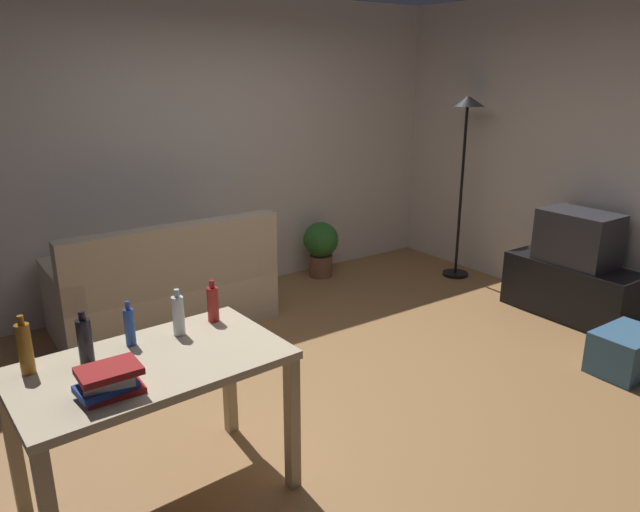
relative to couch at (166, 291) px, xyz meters
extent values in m
cube|color=#9E7042|center=(0.68, -1.59, -0.32)|extent=(5.20, 4.40, 0.02)
cube|color=silver|center=(0.68, 0.61, 1.04)|extent=(5.20, 0.10, 2.70)
cube|color=beige|center=(3.28, -1.59, 1.04)|extent=(0.10, 4.40, 2.70)
cube|color=beige|center=(0.00, 0.06, -0.11)|extent=(1.70, 0.84, 0.40)
cube|color=#C0AD91|center=(0.00, -0.28, 0.35)|extent=(1.70, 0.16, 0.52)
cube|color=#C8B597|center=(0.77, 0.06, 0.20)|extent=(0.16, 0.84, 0.22)
cube|color=#C8B597|center=(-0.77, 0.06, 0.20)|extent=(0.16, 0.84, 0.22)
cube|color=black|center=(2.93, -1.77, -0.07)|extent=(0.44, 1.10, 0.48)
cube|color=#2D2D33|center=(2.93, -1.77, 0.39)|extent=(0.40, 0.60, 0.44)
cube|color=black|center=(3.13, -1.77, 0.39)|extent=(0.01, 0.52, 0.36)
cylinder|color=black|center=(2.93, -0.48, -0.29)|extent=(0.26, 0.26, 0.03)
cylinder|color=black|center=(2.93, -0.48, 0.56)|extent=(0.03, 0.03, 1.68)
cone|color=black|center=(2.93, -0.48, 1.45)|extent=(0.32, 0.32, 0.10)
cube|color=#C6B28E|center=(-0.78, -1.98, 0.43)|extent=(1.24, 0.77, 0.04)
cube|color=tan|center=(-0.21, -2.26, 0.05)|extent=(0.06, 0.06, 0.72)
cube|color=tan|center=(-1.36, -1.70, 0.05)|extent=(0.06, 0.06, 0.72)
cube|color=tan|center=(-0.24, -1.64, 0.05)|extent=(0.06, 0.06, 0.72)
cylinder|color=brown|center=(1.77, 0.31, -0.20)|extent=(0.24, 0.24, 0.22)
sphere|color=#2D6B28|center=(1.77, 0.31, 0.08)|extent=(0.36, 0.36, 0.36)
cube|color=#386084|center=(2.34, -2.58, -0.16)|extent=(0.48, 0.34, 0.30)
cylinder|color=#9E6019|center=(-1.26, -1.79, 0.57)|extent=(0.06, 0.06, 0.23)
cylinder|color=#9E6019|center=(-1.26, -1.79, 0.70)|extent=(0.03, 0.03, 0.04)
cylinder|color=black|center=(-1.03, -1.84, 0.56)|extent=(0.06, 0.06, 0.21)
cylinder|color=black|center=(-1.03, -1.84, 0.68)|extent=(0.03, 0.03, 0.04)
cylinder|color=#2347A3|center=(-0.81, -1.77, 0.54)|extent=(0.05, 0.05, 0.18)
cylinder|color=#2347A3|center=(-0.81, -1.77, 0.65)|extent=(0.02, 0.02, 0.04)
cylinder|color=silver|center=(-0.57, -1.79, 0.55)|extent=(0.06, 0.06, 0.20)
cylinder|color=silver|center=(-0.57, -1.79, 0.67)|extent=(0.03, 0.03, 0.04)
cylinder|color=#AD2323|center=(-0.36, -1.73, 0.54)|extent=(0.06, 0.06, 0.19)
cylinder|color=#AD2323|center=(-0.36, -1.73, 0.66)|extent=(0.03, 0.03, 0.04)
cube|color=maroon|center=(-1.01, -2.18, 0.46)|extent=(0.23, 0.14, 0.03)
cube|color=navy|center=(-1.04, -2.17, 0.49)|extent=(0.24, 0.17, 0.03)
cube|color=beige|center=(-1.02, -2.17, 0.53)|extent=(0.22, 0.19, 0.04)
cube|color=maroon|center=(-1.02, -2.18, 0.56)|extent=(0.24, 0.17, 0.03)
camera|label=1|loc=(-1.52, -4.38, 1.69)|focal=32.79mm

